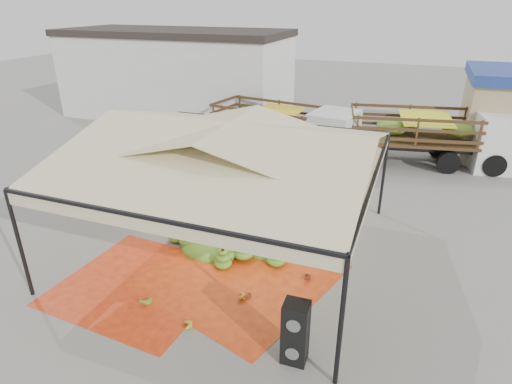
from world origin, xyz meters
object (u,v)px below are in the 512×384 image
at_px(truck_left, 289,125).
at_px(truck_right, 440,132).
at_px(speaker_stack, 295,332).
at_px(vendor, 271,183).
at_px(banana_heap, 237,219).

distance_m(truck_left, truck_right, 6.94).
bearing_deg(speaker_stack, truck_right, 76.15).
height_order(speaker_stack, truck_right, truck_right).
relative_size(vendor, truck_right, 0.21).
xyz_separation_m(speaker_stack, truck_right, (2.83, 13.87, 0.82)).
xyz_separation_m(vendor, truck_right, (5.81, 6.77, 0.74)).
height_order(vendor, truck_right, truck_right).
bearing_deg(vendor, truck_left, -102.49).
distance_m(speaker_stack, vendor, 7.71).
bearing_deg(truck_right, vendor, -141.30).
height_order(speaker_stack, truck_left, truck_left).
bearing_deg(truck_left, banana_heap, -74.87).
xyz_separation_m(speaker_stack, truck_left, (-4.01, 12.74, 0.75)).
xyz_separation_m(truck_left, truck_right, (6.85, 1.13, 0.07)).
bearing_deg(truck_right, speaker_stack, -112.17).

